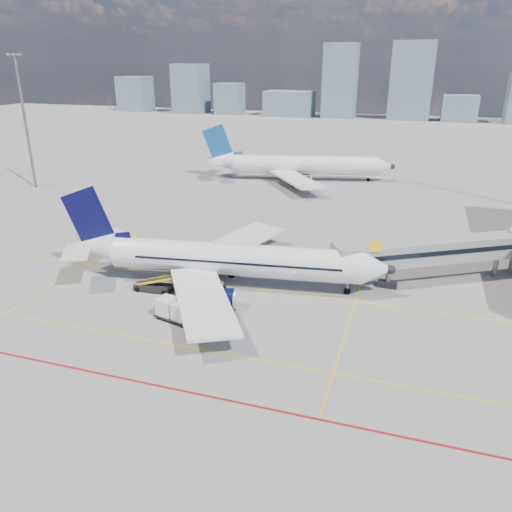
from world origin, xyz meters
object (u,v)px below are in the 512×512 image
at_px(main_aircraft, 221,259).
at_px(cargo_dolly, 175,310).
at_px(second_aircraft, 296,165).
at_px(belt_loader, 155,286).
at_px(baggage_tug, 209,317).
at_px(ramp_worker, 223,315).

bearing_deg(main_aircraft, cargo_dolly, -105.59).
relative_size(second_aircraft, belt_loader, 6.58).
bearing_deg(main_aircraft, baggage_tug, -83.69).
bearing_deg(second_aircraft, baggage_tug, -96.30).
bearing_deg(belt_loader, cargo_dolly, -48.45).
distance_m(baggage_tug, ramp_worker, 1.42).
bearing_deg(ramp_worker, baggage_tug, 121.86).
xyz_separation_m(second_aircraft, ramp_worker, (8.27, -63.90, -2.27)).
xyz_separation_m(baggage_tug, ramp_worker, (1.34, 0.45, 0.15)).
bearing_deg(ramp_worker, second_aircraft, 20.51).
bearing_deg(cargo_dolly, main_aircraft, 96.27).
xyz_separation_m(second_aircraft, belt_loader, (-1.85, -59.28, -2.57)).
distance_m(cargo_dolly, ramp_worker, 4.93).
relative_size(baggage_tug, ramp_worker, 1.30).
height_order(cargo_dolly, ramp_worker, cargo_dolly).
height_order(second_aircraft, cargo_dolly, second_aircraft).
height_order(baggage_tug, belt_loader, belt_loader).
relative_size(baggage_tug, cargo_dolly, 0.57).
xyz_separation_m(main_aircraft, belt_loader, (-6.52, -3.87, -2.58)).
relative_size(second_aircraft, cargo_dolly, 9.38).
xyz_separation_m(belt_loader, ramp_worker, (10.12, -4.62, 0.30)).
xyz_separation_m(baggage_tug, belt_loader, (-8.79, 5.08, -0.15)).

